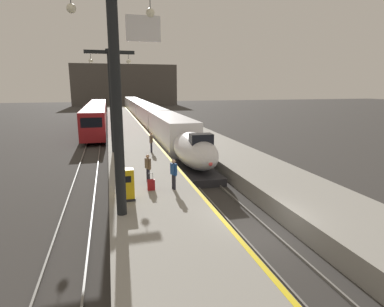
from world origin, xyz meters
The scene contains 18 objects.
ground_plane centered at (0.00, 0.00, 0.00)m, with size 260.00×260.00×0.00m, color #33302D.
platform_left centered at (-4.05, 24.75, 0.53)m, with size 4.80×110.00×1.05m, color gray.
platform_right centered at (4.05, 24.75, 0.53)m, with size 4.80×110.00×1.05m, color gray.
platform_left_safety_stripe centered at (-1.77, 24.75, 1.05)m, with size 0.20×107.80×0.01m, color yellow.
rail_main_left centered at (-0.75, 27.50, 0.06)m, with size 0.08×110.00×0.12m, color slate.
rail_main_right centered at (0.75, 27.50, 0.06)m, with size 0.08×110.00×0.12m, color slate.
rail_secondary_left centered at (-8.85, 27.50, 0.06)m, with size 0.08×110.00×0.12m, color slate.
rail_secondary_right centered at (-7.35, 27.50, 0.06)m, with size 0.08×110.00×0.12m, color slate.
highspeed_train_main centered at (0.00, 44.27, 1.97)m, with size 2.92×76.44×3.60m.
regional_train_adjacent centered at (-8.10, 41.97, 2.13)m, with size 2.85×36.60×3.80m.
station_column_near centered at (-5.84, 1.59, 6.81)m, with size 4.00×0.68×9.43m.
station_column_mid centered at (-5.90, 15.62, 6.23)m, with size 4.00×0.68×8.54m.
passenger_near_edge centered at (-2.96, 4.36, 2.04)m, with size 0.33×0.54×1.69m.
passenger_mid_platform centered at (-2.83, 14.66, 2.04)m, with size 0.34×0.54×1.69m.
passenger_far_waiting centered at (-4.17, 6.01, 2.04)m, with size 0.34×0.54×1.69m.
rolling_suitcase centered at (-4.19, 4.54, 1.35)m, with size 0.40×0.22×0.98m.
ticket_machine_yellow centered at (-5.55, 3.33, 1.79)m, with size 0.76×0.62×1.60m.
terminus_back_wall centered at (0.00, 102.00, 7.00)m, with size 36.00×2.00×14.00m, color #4C4742.
Camera 1 is at (-6.25, -12.00, 6.65)m, focal length 29.53 mm.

